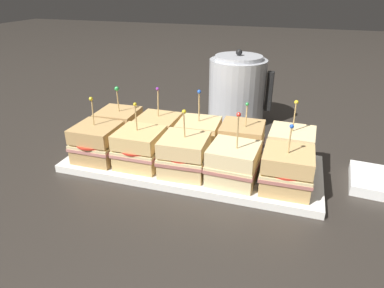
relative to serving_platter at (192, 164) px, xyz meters
name	(u,v)px	position (x,y,z in m)	size (l,w,h in m)	color
ground_plane	(192,167)	(0.00, 0.00, -0.01)	(6.00, 6.00, 0.00)	#2D2823
serving_platter	(192,164)	(0.00, 0.00, 0.00)	(0.62, 0.25, 0.02)	white
sandwich_front_far_left	(97,142)	(-0.23, -0.06, 0.05)	(0.11, 0.11, 0.16)	tan
sandwich_front_left	(140,148)	(-0.11, -0.05, 0.05)	(0.11, 0.11, 0.16)	tan
sandwich_front_center	(186,155)	(0.00, -0.06, 0.05)	(0.11, 0.11, 0.16)	#DBB77A
sandwich_front_right	(233,163)	(0.11, -0.06, 0.05)	(0.11, 0.11, 0.17)	beige
sandwich_front_far_right	(287,170)	(0.23, -0.06, 0.05)	(0.11, 0.11, 0.15)	tan
sandwich_back_far_left	(119,126)	(-0.23, 0.05, 0.05)	(0.11, 0.11, 0.16)	tan
sandwich_back_left	(159,131)	(-0.11, 0.06, 0.05)	(0.11, 0.11, 0.16)	tan
sandwich_back_center	(199,136)	(0.00, 0.06, 0.05)	(0.11, 0.11, 0.17)	#DBB77A
sandwich_back_right	(242,141)	(0.11, 0.06, 0.05)	(0.11, 0.11, 0.15)	tan
sandwich_back_far_right	(291,148)	(0.23, 0.06, 0.05)	(0.11, 0.11, 0.16)	beige
kettle_steel	(237,90)	(0.04, 0.34, 0.10)	(0.20, 0.18, 0.24)	#B7BABF
napkin_stack	(381,182)	(0.44, 0.04, 0.00)	(0.14, 0.14, 0.02)	white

